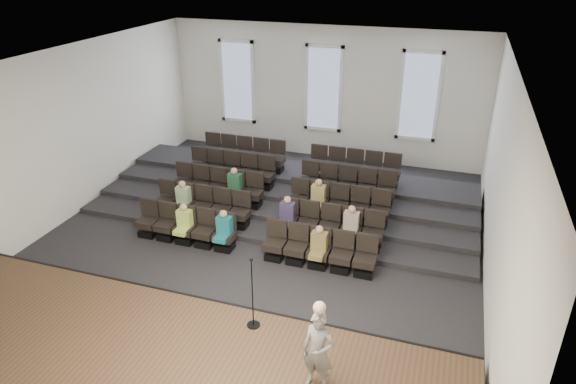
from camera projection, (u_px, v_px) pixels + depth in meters
The scene contains 14 objects.
ground at pixel (258, 243), 14.40m from camera, with size 14.00×14.00×0.00m, color black.
ceiling at pixel (252, 63), 12.22m from camera, with size 12.00×14.00×0.02m, color white.
wall_back at pixel (324, 94), 19.32m from camera, with size 12.00×0.04×5.00m, color white.
wall_front at pixel (74, 337), 7.31m from camera, with size 12.00×0.04×5.00m, color white.
wall_left at pixel (64, 136), 15.02m from camera, with size 0.04×14.00×5.00m, color white.
wall_right at pixel (502, 192), 11.61m from camera, with size 0.04×14.00×5.00m, color white.
stage at pixel (161, 362), 9.93m from camera, with size 11.80×3.60×0.50m, color #44311D.
stage_lip at pixel (203, 307), 11.44m from camera, with size 11.80×0.06×0.52m, color black.
risers at pixel (292, 190), 17.02m from camera, with size 11.80×4.80×0.60m.
seating_rows at pixel (276, 198), 15.42m from camera, with size 6.80×4.70×1.67m.
windows at pixel (324, 89), 19.17m from camera, with size 8.44×0.10×3.24m.
audience at pixel (261, 212), 14.32m from camera, with size 5.45×2.64×1.10m.
speaker at pixel (318, 351), 8.75m from camera, with size 0.57×0.37×1.57m, color slate.
mic_stand at pixel (253, 306), 10.31m from camera, with size 0.27×0.27×1.64m.
Camera 1 is at (4.69, -11.46, 7.53)m, focal length 32.00 mm.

